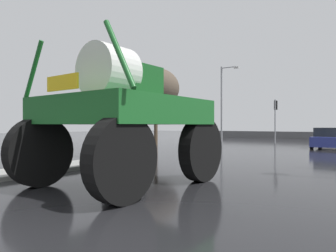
% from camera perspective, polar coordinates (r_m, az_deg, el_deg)
% --- Properties ---
extents(ground_plane, '(120.00, 120.00, 0.00)m').
position_cam_1_polar(ground_plane, '(20.44, 18.53, -4.61)').
color(ground_plane, black).
extents(median_island, '(1.74, 7.72, 0.15)m').
position_cam_1_polar(median_island, '(12.38, -20.41, -7.36)').
color(median_island, gray).
rests_on(median_island, ground).
extents(oversize_sprayer, '(4.23, 5.40, 3.96)m').
position_cam_1_polar(oversize_sprayer, '(8.83, -8.41, 1.88)').
color(oversize_sprayer, black).
rests_on(oversize_sprayer, ground).
extents(sedan_ahead, '(2.11, 4.21, 1.52)m').
position_cam_1_polar(sedan_ahead, '(25.09, 27.90, -2.11)').
color(sedan_ahead, navy).
rests_on(sedan_ahead, ground).
extents(traffic_signal_near_left, '(0.24, 0.54, 3.56)m').
position_cam_1_polar(traffic_signal_near_left, '(15.92, -10.56, 3.40)').
color(traffic_signal_near_left, gray).
rests_on(traffic_signal_near_left, ground).
extents(traffic_signal_far_left, '(0.24, 0.55, 4.08)m').
position_cam_1_polar(traffic_signal_far_left, '(29.87, 19.53, 2.59)').
color(traffic_signal_far_left, gray).
rests_on(traffic_signal_far_left, ground).
extents(streetlight_far_left, '(1.92, 0.24, 7.69)m').
position_cam_1_polar(streetlight_far_left, '(31.54, 10.27, 4.86)').
color(streetlight_far_left, gray).
rests_on(streetlight_far_left, ground).
extents(bare_tree_left, '(4.01, 4.01, 6.56)m').
position_cam_1_polar(bare_tree_left, '(26.06, -2.30, 7.07)').
color(bare_tree_left, '#473828').
rests_on(bare_tree_left, ground).
extents(roadside_barrier, '(29.53, 0.24, 0.90)m').
position_cam_1_polar(roadside_barrier, '(40.51, 26.23, -1.64)').
color(roadside_barrier, '#59595B').
rests_on(roadside_barrier, ground).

